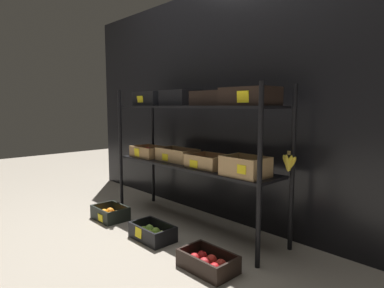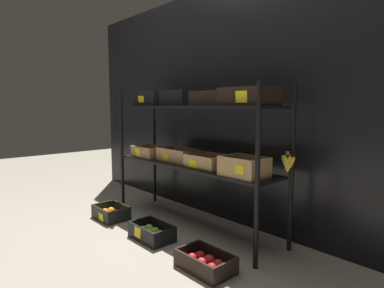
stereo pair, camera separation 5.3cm
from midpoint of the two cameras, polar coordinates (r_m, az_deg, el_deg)
name	(u,v)px [view 2 (the right image)]	position (r m, az deg, el deg)	size (l,w,h in m)	color
ground_plane	(192,226)	(2.86, 0.55, -14.00)	(10.00, 10.00, 0.00)	gray
storefront_wall	(225,104)	(2.95, 6.24, 6.85)	(4.01, 0.12, 2.04)	black
display_rack	(193,133)	(2.68, 0.78, 1.94)	(1.73, 0.42, 1.15)	black
crate_ground_orange	(111,213)	(3.09, -13.42, -11.67)	(0.31, 0.24, 0.12)	black
crate_ground_apple_green	(152,233)	(2.59, -6.40, -15.14)	(0.35, 0.22, 0.12)	black
crate_ground_apple_red	(205,263)	(2.15, 3.10, -19.94)	(0.35, 0.22, 0.11)	black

